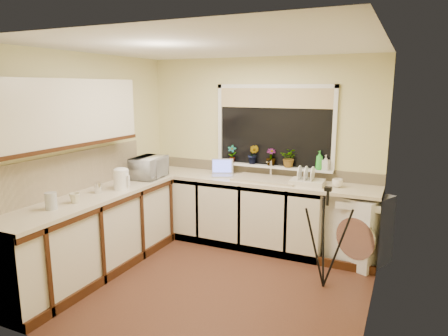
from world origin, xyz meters
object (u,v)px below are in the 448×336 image
washing_machine (359,229)px  dish_rack (307,182)px  plant_a (232,154)px  laptop (223,171)px  kettle (121,180)px  tripod (326,238)px  plant_d (289,158)px  glass_jug (51,201)px  plant_c (271,157)px  steel_jar (98,188)px  soap_bottle_clear (326,162)px  microwave (149,167)px  soap_bottle_green (319,160)px  cup_left (75,198)px  cup_back (337,183)px  plant_b (253,154)px

washing_machine → dish_rack: size_ratio=2.08×
plant_a → laptop: bearing=-105.1°
kettle → tripod: kettle is taller
plant_d → glass_jug: bearing=-127.2°
dish_rack → glass_jug: glass_jug is taller
plant_c → plant_d: size_ratio=0.90×
steel_jar → plant_c: bearing=47.4°
laptop → soap_bottle_clear: soap_bottle_clear is taller
steel_jar → microwave: size_ratio=0.24×
kettle → steel_jar: 0.28m
soap_bottle_green → tripod: bearing=-73.2°
soap_bottle_clear → cup_left: 2.95m
plant_c → cup_back: 0.95m
laptop → kettle: (-0.75, -1.17, 0.06)m
dish_rack → soap_bottle_clear: (0.16, 0.25, 0.21)m
tripod → steel_jar: bearing=-155.8°
steel_jar → plant_d: bearing=42.5°
plant_c → plant_d: bearing=-4.8°
glass_jug → steel_jar: bearing=91.5°
washing_machine → soap_bottle_clear: soap_bottle_clear is taller
washing_machine → cup_back: bearing=-148.9°
plant_c → plant_a: bearing=-179.2°
glass_jug → plant_a: plant_a is taller
steel_jar → soap_bottle_clear: soap_bottle_clear is taller
washing_machine → soap_bottle_green: 0.94m
plant_c → plant_d: plant_d is taller
plant_c → cup_left: 2.49m
plant_a → plant_d: size_ratio=0.95×
washing_machine → glass_jug: 3.42m
plant_a → plant_c: plant_a is taller
microwave → cup_back: bearing=-83.8°
kettle → glass_jug: bearing=-97.2°
plant_b → plant_c: 0.25m
tripod → plant_b: bearing=149.9°
plant_a → soap_bottle_green: 1.19m
washing_machine → plant_c: plant_c is taller
steel_jar → plant_b: bearing=52.3°
soap_bottle_green → washing_machine: bearing=-18.3°
plant_a → cup_left: (-0.87, -2.02, -0.22)m
glass_jug → plant_b: bearing=61.7°
microwave → soap_bottle_green: soap_bottle_green is taller
kettle → steel_jar: size_ratio=1.91×
soap_bottle_green → cup_back: bearing=-38.2°
kettle → dish_rack: (1.91, 1.12, -0.08)m
glass_jug → microwave: 1.56m
microwave → plant_d: 1.82m
microwave → plant_d: (1.67, 0.71, 0.14)m
kettle → cup_back: (2.26, 1.15, -0.06)m
dish_rack → plant_a: (-1.11, 0.25, 0.24)m
plant_b → cup_left: bearing=-120.3°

